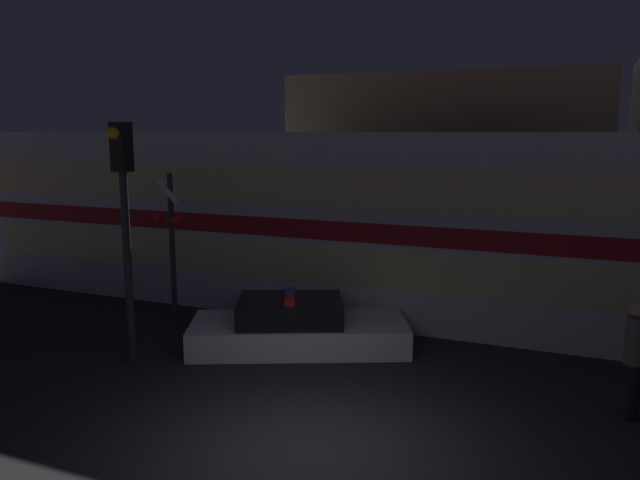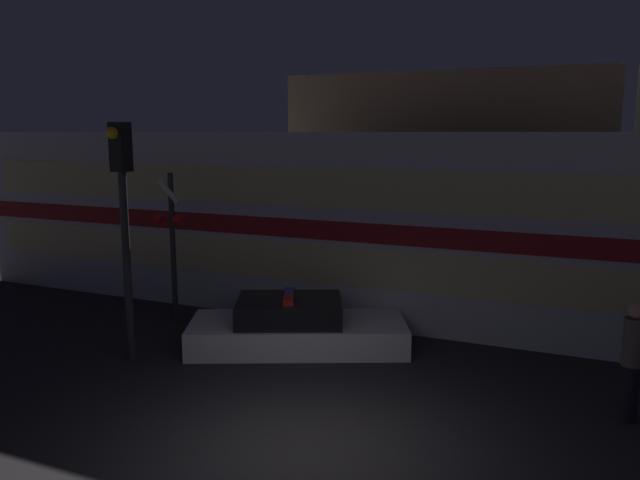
{
  "view_description": "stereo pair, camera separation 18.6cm",
  "coord_description": "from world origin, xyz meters",
  "px_view_note": "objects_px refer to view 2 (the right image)",
  "views": [
    {
      "loc": [
        3.25,
        -7.33,
        4.36
      ],
      "look_at": [
        -2.12,
        5.39,
        1.96
      ],
      "focal_mm": 35.0,
      "sensor_mm": 36.0,
      "label": 1
    },
    {
      "loc": [
        3.42,
        -7.26,
        4.36
      ],
      "look_at": [
        -2.12,
        5.39,
        1.96
      ],
      "focal_mm": 35.0,
      "sensor_mm": 36.0,
      "label": 2
    }
  ],
  "objects_px": {
    "train": "(338,220)",
    "traffic_light_corner": "(123,205)",
    "pedestrian": "(632,361)",
    "police_car": "(296,328)"
  },
  "relations": [
    {
      "from": "police_car",
      "to": "traffic_light_corner",
      "type": "height_order",
      "value": "traffic_light_corner"
    },
    {
      "from": "train",
      "to": "traffic_light_corner",
      "type": "height_order",
      "value": "traffic_light_corner"
    },
    {
      "from": "police_car",
      "to": "pedestrian",
      "type": "bearing_deg",
      "value": -33.03
    },
    {
      "from": "pedestrian",
      "to": "train",
      "type": "bearing_deg",
      "value": 146.94
    },
    {
      "from": "train",
      "to": "police_car",
      "type": "height_order",
      "value": "train"
    },
    {
      "from": "train",
      "to": "traffic_light_corner",
      "type": "bearing_deg",
      "value": -112.69
    },
    {
      "from": "train",
      "to": "pedestrian",
      "type": "relative_size",
      "value": 10.93
    },
    {
      "from": "traffic_light_corner",
      "to": "police_car",
      "type": "bearing_deg",
      "value": 36.34
    },
    {
      "from": "pedestrian",
      "to": "traffic_light_corner",
      "type": "bearing_deg",
      "value": -173.34
    },
    {
      "from": "police_car",
      "to": "pedestrian",
      "type": "relative_size",
      "value": 2.53
    }
  ]
}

